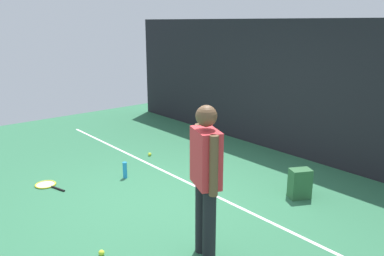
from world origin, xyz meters
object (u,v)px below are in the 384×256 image
tennis_racket (47,185)px  tennis_ball_mid_court (150,154)px  tennis_player (206,175)px  backpack (299,184)px  tennis_ball_near_player (101,253)px  water_bottle (125,170)px  tennis_ball_by_fence (217,161)px

tennis_racket → tennis_ball_mid_court: bearing=-103.0°
tennis_player → tennis_racket: tennis_player is taller
tennis_player → backpack: size_ratio=3.86×
tennis_racket → tennis_ball_near_player: size_ratio=9.66×
tennis_player → tennis_ball_mid_court: bearing=-2.1°
backpack → tennis_racket: bearing=-18.2°
tennis_racket → water_bottle: (0.52, 1.11, 0.12)m
tennis_racket → tennis_ball_near_player: bearing=157.5°
tennis_ball_near_player → water_bottle: 2.22m
tennis_player → tennis_ball_by_fence: 3.11m
tennis_ball_mid_court → tennis_player: bearing=-24.1°
tennis_player → water_bottle: 2.69m
backpack → tennis_ball_mid_court: (-2.93, -0.65, -0.18)m
tennis_racket → backpack: 3.88m
tennis_player → water_bottle: (-2.51, 0.49, -0.83)m
backpack → tennis_ball_mid_court: 3.00m
backpack → water_bottle: (-2.28, -1.57, -0.07)m
tennis_racket → backpack: size_ratio=1.45×
tennis_player → tennis_ball_by_fence: size_ratio=25.76×
tennis_player → backpack: bearing=-61.5°
tennis_player → tennis_ball_near_player: (-0.75, -0.86, -0.93)m
tennis_ball_by_fence → water_bottle: water_bottle is taller
backpack → tennis_ball_near_player: bearing=18.0°
tennis_racket → tennis_ball_mid_court: tennis_ball_mid_court is taller
tennis_racket → tennis_ball_by_fence: 2.93m
tennis_ball_by_fence → tennis_player: bearing=-46.1°
backpack → tennis_ball_mid_court: backpack is taller
tennis_ball_mid_court → tennis_ball_near_player: bearing=-43.3°
tennis_racket → tennis_ball_by_fence: tennis_ball_by_fence is taller
tennis_ball_mid_court → tennis_ball_by_fence: bearing=33.2°
tennis_racket → water_bottle: 1.23m
tennis_ball_near_player → tennis_player: bearing=49.0°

